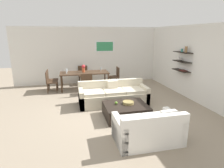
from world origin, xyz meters
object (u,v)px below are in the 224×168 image
(wine_glass_left_far, at_px, (67,70))
(wine_glass_left_near, at_px, (67,71))
(decorative_bowl, at_px, (128,102))
(wine_glass_right_far, at_px, (101,68))
(centerpiece_vase, at_px, (83,68))
(wine_glass_head, at_px, (84,68))
(dining_chair_left_far, at_px, (51,78))
(loveseat_white, at_px, (148,130))
(sofa_beige, at_px, (113,96))
(dining_chair_foot, at_px, (87,82))
(dining_chair_left_near, at_px, (50,81))
(dining_table, at_px, (84,74))
(dining_chair_head, at_px, (83,74))
(dining_chair_right_far, at_px, (115,75))
(coffee_table, at_px, (126,111))
(apple_on_coffee_table, at_px, (116,103))

(wine_glass_left_far, relative_size, wine_glass_left_near, 1.15)
(decorative_bowl, distance_m, wine_glass_right_far, 3.34)
(centerpiece_vase, bearing_deg, wine_glass_left_near, -167.71)
(wine_glass_head, bearing_deg, dining_chair_left_far, -172.73)
(loveseat_white, bearing_deg, dining_chair_left_far, 116.96)
(centerpiece_vase, bearing_deg, sofa_beige, -68.76)
(loveseat_white, bearing_deg, wine_glass_left_far, 110.32)
(dining_chair_foot, xyz_separation_m, dining_chair_left_near, (-1.45, 0.65, 0.00))
(dining_chair_left_far, height_order, wine_glass_left_far, wine_glass_left_far)
(dining_table, bearing_deg, loveseat_white, -77.78)
(decorative_bowl, distance_m, dining_table, 3.35)
(wine_glass_head, bearing_deg, dining_chair_head, 90.00)
(wine_glass_right_far, bearing_deg, sofa_beige, -88.76)
(loveseat_white, bearing_deg, sofa_beige, 94.56)
(wine_glass_head, xyz_separation_m, wine_glass_left_far, (-0.75, -0.28, 0.01))
(loveseat_white, relative_size, decorative_bowl, 4.33)
(loveseat_white, distance_m, centerpiece_vase, 4.83)
(dining_chair_left_near, bearing_deg, wine_glass_right_far, 8.03)
(wine_glass_left_near, bearing_deg, wine_glass_left_far, 90.00)
(sofa_beige, xyz_separation_m, dining_chair_left_near, (-2.25, 1.89, 0.21))
(dining_chair_left_near, height_order, dining_chair_left_far, same)
(sofa_beige, xyz_separation_m, dining_chair_left_far, (-2.25, 2.29, 0.21))
(dining_table, distance_m, dining_chair_foot, 0.87)
(loveseat_white, relative_size, dining_chair_left_near, 1.66)
(sofa_beige, bearing_deg, dining_chair_right_far, 74.05)
(sofa_beige, height_order, coffee_table, sofa_beige)
(dining_chair_right_far, bearing_deg, apple_on_coffee_table, -103.76)
(dining_table, height_order, dining_chair_head, dining_chair_head)
(loveseat_white, bearing_deg, coffee_table, 94.22)
(dining_chair_left_far, bearing_deg, dining_chair_right_far, 0.00)
(dining_chair_left_near, xyz_separation_m, wine_glass_left_near, (0.70, 0.09, 0.35))
(decorative_bowl, height_order, dining_chair_head, dining_chair_head)
(apple_on_coffee_table, distance_m, wine_glass_head, 3.62)
(dining_table, relative_size, dining_chair_left_near, 2.38)
(wine_glass_right_far, bearing_deg, wine_glass_left_near, -171.64)
(dining_chair_foot, distance_m, wine_glass_head, 1.29)
(decorative_bowl, height_order, centerpiece_vase, centerpiece_vase)
(dining_table, distance_m, wine_glass_left_near, 0.78)
(wine_glass_left_far, bearing_deg, centerpiece_vase, -5.04)
(dining_chair_left_near, xyz_separation_m, dining_chair_left_far, (0.00, 0.40, 0.00))
(coffee_table, distance_m, dining_chair_left_far, 4.18)
(sofa_beige, relative_size, decorative_bowl, 7.00)
(dining_table, xyz_separation_m, wine_glass_head, (-0.00, 0.39, 0.17))
(dining_chair_left_far, bearing_deg, apple_on_coffee_table, -58.05)
(wine_glass_head, bearing_deg, dining_chair_foot, -90.00)
(loveseat_white, bearing_deg, dining_chair_head, 100.36)
(loveseat_white, distance_m, dining_chair_head, 5.58)
(dining_table, relative_size, wine_glass_right_far, 11.85)
(wine_glass_left_near, height_order, centerpiece_vase, centerpiece_vase)
(wine_glass_left_far, bearing_deg, wine_glass_right_far, -0.00)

